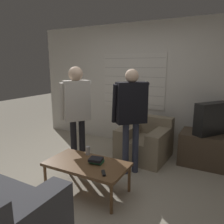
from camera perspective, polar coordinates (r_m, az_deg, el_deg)
The scene contains 11 objects.
ground_plane at distance 3.27m, azimuth -4.66°, elevation -19.28°, with size 16.00×16.00×0.00m, color #B2A893.
wall_back at distance 4.64m, azimuth 8.57°, elevation 6.83°, with size 5.20×0.08×2.55m.
armchair_beige at distance 4.15m, azimuth 8.67°, elevation -7.69°, with size 0.89×0.93×0.74m.
coffee_table at distance 3.04m, azimuth -6.60°, elevation -13.70°, with size 1.10×0.60×0.42m.
tv_stand at distance 4.15m, azimuth 24.07°, elevation -8.95°, with size 0.96×0.58×0.56m.
tv at distance 3.99m, azimuth 24.72°, elevation -1.54°, with size 0.55×0.65×0.54m.
person_left_standing at distance 3.51m, azimuth -9.24°, elevation 1.61°, with size 0.54×0.76×1.68m.
person_right_standing at distance 3.34m, azimuth 4.99°, elevation 0.88°, with size 0.53×0.85×1.65m.
book_stack at distance 3.00m, azimuth -4.16°, elevation -12.47°, with size 0.20×0.18×0.07m.
soda_can at distance 3.26m, azimuth -6.33°, elevation -9.97°, with size 0.07×0.07×0.13m.
spare_remote at distance 2.73m, azimuth -2.21°, elevation -15.64°, with size 0.11×0.13×0.02m.
Camera 1 is at (1.52, -2.34, 1.71)m, focal length 35.00 mm.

